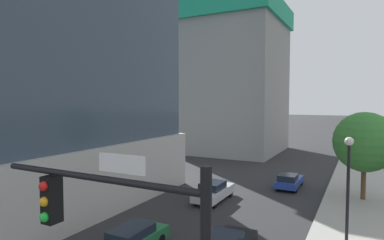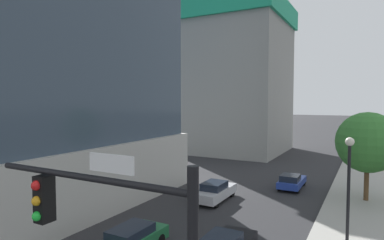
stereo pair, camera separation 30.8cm
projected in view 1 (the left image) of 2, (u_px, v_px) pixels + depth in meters
name	position (u px, v px, depth m)	size (l,w,h in m)	color
sidewalk	(355.00, 238.00, 18.73)	(4.95, 120.00, 0.15)	#9E9B93
construction_building	(233.00, 71.00, 51.71)	(16.74, 25.72, 30.32)	gray
street_lamp	(348.00, 178.00, 16.56)	(0.44, 0.44, 5.99)	black
street_tree	(365.00, 142.00, 25.69)	(4.76, 4.76, 6.97)	brown
car_blue	(289.00, 181.00, 29.80)	(1.85, 4.26, 1.37)	#233D9E
car_silver	(213.00, 191.00, 26.02)	(1.85, 4.69, 1.54)	#B7B7BC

